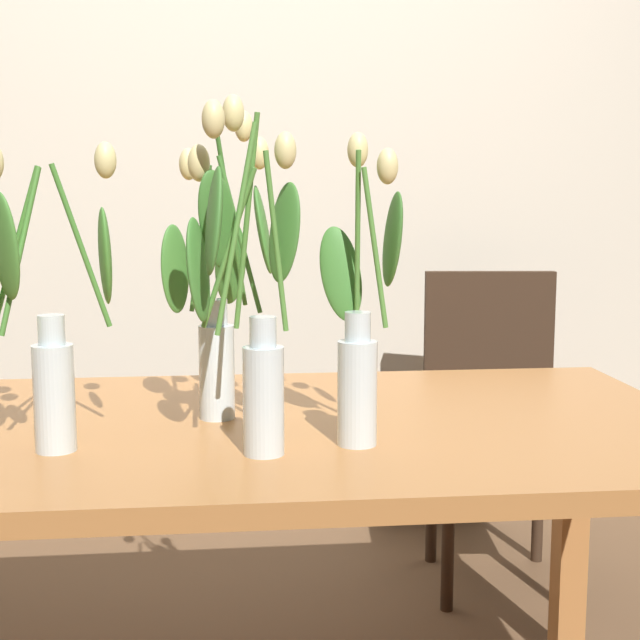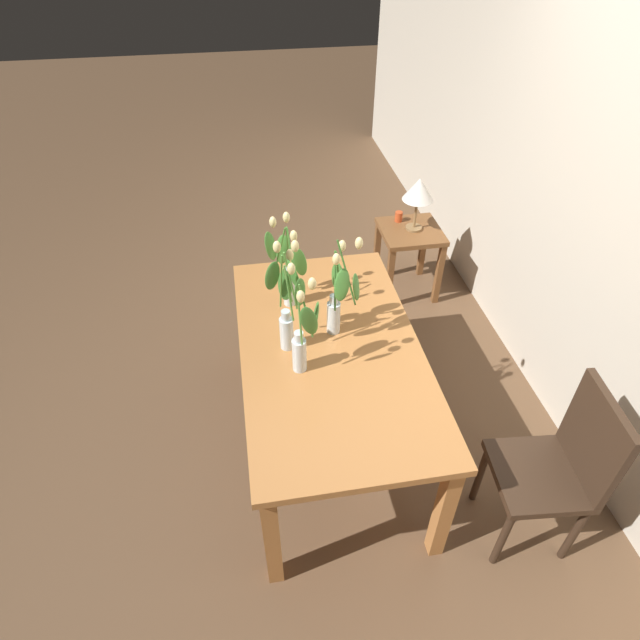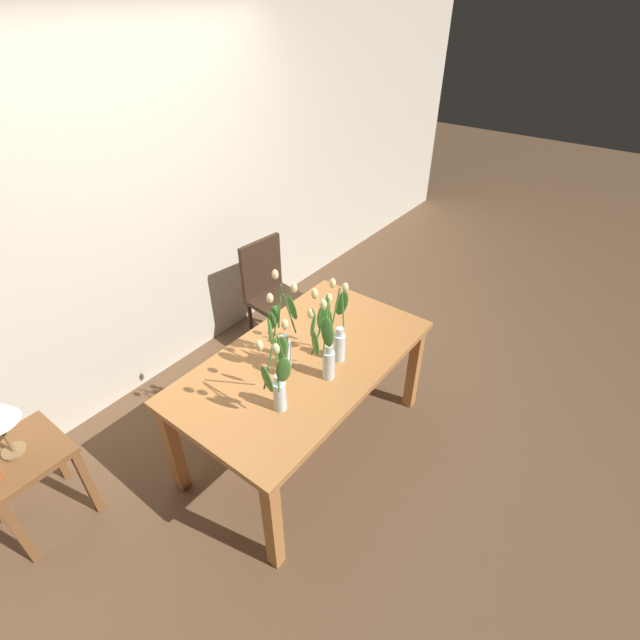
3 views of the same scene
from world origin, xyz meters
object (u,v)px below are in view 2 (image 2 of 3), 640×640
object	(u,v)px
tulip_vase_3	(287,272)
table_lamp	(419,191)
tulip_vase_2	(338,300)
dining_chair	(559,464)
side_table	(409,243)
tulip_vase_1	(303,341)
dining_table	(330,360)
pillar_candle	(399,217)
tulip_vase_0	(287,305)

from	to	relation	value
tulip_vase_3	table_lamp	size ratio (longest dim) A/B	1.29
tulip_vase_2	dining_chair	size ratio (longest dim) A/B	0.63
side_table	tulip_vase_1	bearing A→B (deg)	-34.44
tulip_vase_1	dining_table	bearing A→B (deg)	129.95
tulip_vase_3	side_table	world-z (taller)	tulip_vase_3
dining_table	tulip_vase_3	distance (m)	0.52
tulip_vase_2	pillar_candle	size ratio (longest dim) A/B	7.83
dining_chair	tulip_vase_2	bearing A→B (deg)	-133.25
dining_table	table_lamp	distance (m)	1.62
side_table	table_lamp	size ratio (longest dim) A/B	1.38
tulip_vase_3	side_table	distance (m)	1.48
tulip_vase_1	tulip_vase_3	size ratio (longest dim) A/B	1.04
tulip_vase_3	tulip_vase_2	bearing A→B (deg)	37.60
tulip_vase_1	pillar_candle	world-z (taller)	tulip_vase_1
dining_chair	table_lamp	size ratio (longest dim) A/B	2.34
tulip_vase_0	tulip_vase_1	bearing A→B (deg)	13.44
tulip_vase_1	side_table	world-z (taller)	tulip_vase_1
dining_table	table_lamp	bearing A→B (deg)	147.00
tulip_vase_3	table_lamp	xyz separation A→B (m)	(-0.95, 1.03, -0.09)
tulip_vase_0	side_table	distance (m)	1.74
tulip_vase_1	tulip_vase_2	distance (m)	0.32
dining_table	tulip_vase_3	size ratio (longest dim) A/B	3.13
tulip_vase_2	table_lamp	xyz separation A→B (m)	(-1.23, 0.82, -0.09)
dining_table	tulip_vase_2	xyz separation A→B (m)	(-0.11, 0.06, 0.30)
tulip_vase_2	table_lamp	size ratio (longest dim) A/B	1.48
dining_table	pillar_candle	xyz separation A→B (m)	(-1.47, 0.79, -0.06)
pillar_candle	tulip_vase_0	bearing A→B (deg)	-35.18
tulip_vase_2	side_table	size ratio (longest dim) A/B	1.07
tulip_vase_1	pillar_candle	distance (m)	1.89
tulip_vase_0	dining_chair	world-z (taller)	tulip_vase_0
table_lamp	pillar_candle	world-z (taller)	table_lamp
tulip_vase_2	tulip_vase_3	world-z (taller)	tulip_vase_2
tulip_vase_2	side_table	xyz separation A→B (m)	(-1.23, 0.80, -0.52)
dining_chair	tulip_vase_3	bearing A→B (deg)	-135.37
tulip_vase_0	pillar_candle	distance (m)	1.77
tulip_vase_2	side_table	world-z (taller)	tulip_vase_2
tulip_vase_1	side_table	xyz separation A→B (m)	(-1.47, 1.01, -0.49)
dining_table	tulip_vase_0	world-z (taller)	tulip_vase_0
tulip_vase_0	tulip_vase_2	world-z (taller)	same
table_lamp	pillar_candle	xyz separation A→B (m)	(-0.13, -0.08, -0.27)
tulip_vase_1	side_table	size ratio (longest dim) A/B	0.97
tulip_vase_1	tulip_vase_0	bearing A→B (deg)	-166.56
tulip_vase_3	dining_chair	xyz separation A→B (m)	(1.10, 1.08, -0.42)
tulip_vase_0	pillar_candle	world-z (taller)	tulip_vase_0
dining_table	dining_chair	bearing A→B (deg)	52.68
tulip_vase_1	pillar_candle	bearing A→B (deg)	149.44
table_lamp	dining_table	bearing A→B (deg)	-33.00
tulip_vase_1	tulip_vase_3	bearing A→B (deg)	-179.15
dining_table	tulip_vase_1	size ratio (longest dim) A/B	3.01
table_lamp	tulip_vase_1	bearing A→B (deg)	-34.88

